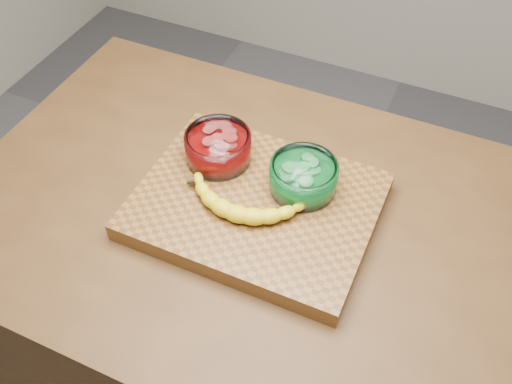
% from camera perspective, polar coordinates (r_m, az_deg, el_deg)
% --- Properties ---
extents(counter, '(1.20, 0.80, 0.90)m').
position_cam_1_polar(counter, '(1.49, 0.00, -13.16)').
color(counter, '#4D3017').
rests_on(counter, ground).
extents(cutting_board, '(0.45, 0.35, 0.04)m').
position_cam_1_polar(cutting_board, '(1.10, 0.00, -1.38)').
color(cutting_board, brown).
rests_on(cutting_board, counter).
extents(bowl_red, '(0.13, 0.13, 0.06)m').
position_cam_1_polar(bowl_red, '(1.14, -3.80, 4.48)').
color(bowl_red, white).
rests_on(bowl_red, cutting_board).
extents(bowl_green, '(0.13, 0.13, 0.06)m').
position_cam_1_polar(bowl_green, '(1.09, 4.76, 1.52)').
color(bowl_green, white).
rests_on(bowl_green, cutting_board).
extents(banana, '(0.26, 0.12, 0.04)m').
position_cam_1_polar(banana, '(1.06, -1.38, -0.91)').
color(banana, gold).
rests_on(banana, cutting_board).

